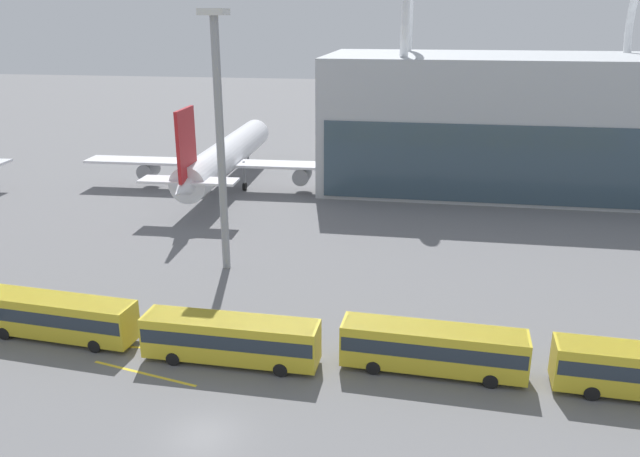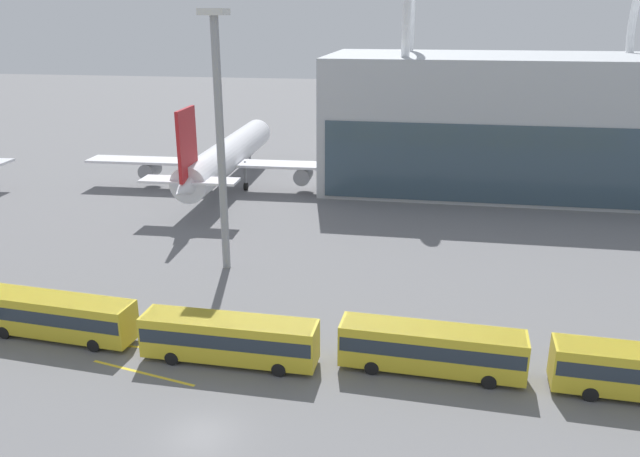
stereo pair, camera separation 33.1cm
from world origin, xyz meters
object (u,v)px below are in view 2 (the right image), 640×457
Objects in this scene: airliner_parked_remote at (593,147)px; floodlight_mast at (220,125)px; shuttle_bus_3 at (431,347)px; shuttle_bus_2 at (229,337)px; airliner_at_gate_far at (226,157)px; shuttle_bus_1 at (56,314)px.

airliner_parked_remote is 60.37m from floodlight_mast.
shuttle_bus_3 is at bearing 26.08° from airliner_parked_remote.
shuttle_bus_2 is 0.53× the size of floodlight_mast.
airliner_at_gate_far is 1.74× the size of floodlight_mast.
shuttle_bus_3 is at bearing 5.48° from shuttle_bus_2.
airliner_parked_remote is at bearing 71.11° from shuttle_bus_3.
shuttle_bus_2 is 1.00× the size of shuttle_bus_3.
floodlight_mast reaches higher than airliner_parked_remote.
airliner_at_gate_far is 1.16× the size of airliner_parked_remote.
airliner_parked_remote is 2.85× the size of shuttle_bus_3.
floodlight_mast is (-19.79, 15.95, 12.02)m from shuttle_bus_3.
airliner_at_gate_far is 3.31× the size of shuttle_bus_2.
airliner_at_gate_far is at bearing 109.38° from shuttle_bus_2.
shuttle_bus_2 is at bearing -71.36° from floodlight_mast.
airliner_parked_remote reaches higher than shuttle_bus_1.
shuttle_bus_1 is (0.77, -44.33, -2.66)m from airliner_at_gate_far.
airliner_parked_remote is 2.86× the size of shuttle_bus_2.
floodlight_mast reaches higher than shuttle_bus_2.
floodlight_mast is at bearing -164.32° from airliner_at_gate_far.
airliner_at_gate_far is 53.12m from shuttle_bus_3.
airliner_parked_remote reaches higher than shuttle_bus_2.
shuttle_bus_1 and shuttle_bus_2 have the same top height.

